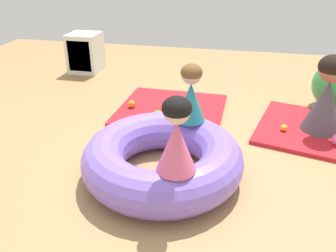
{
  "coord_description": "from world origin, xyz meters",
  "views": [
    {
      "loc": [
        0.56,
        -2.36,
        1.62
      ],
      "look_at": [
        0.03,
        0.08,
        0.35
      ],
      "focal_mm": 36.77,
      "sensor_mm": 36.0,
      "label": 1
    }
  ],
  "objects_px": {
    "play_ball_orange": "(132,104)",
    "play_ball_teal": "(178,104)",
    "child_in_teal": "(191,94)",
    "storage_cube": "(85,53)",
    "play_ball_yellow": "(284,128)",
    "inflatable_cushion": "(163,158)",
    "play_ball_green": "(158,115)",
    "child_in_pink": "(177,136)",
    "adult_seated": "(327,95)",
    "play_ball_red": "(190,123)"
  },
  "relations": [
    {
      "from": "play_ball_red",
      "to": "storage_cube",
      "type": "height_order",
      "value": "storage_cube"
    },
    {
      "from": "adult_seated",
      "to": "play_ball_teal",
      "type": "bearing_deg",
      "value": 12.63
    },
    {
      "from": "play_ball_orange",
      "to": "storage_cube",
      "type": "height_order",
      "value": "storage_cube"
    },
    {
      "from": "storage_cube",
      "to": "play_ball_orange",
      "type": "bearing_deg",
      "value": -48.08
    },
    {
      "from": "child_in_teal",
      "to": "adult_seated",
      "type": "distance_m",
      "value": 1.39
    },
    {
      "from": "adult_seated",
      "to": "play_ball_red",
      "type": "bearing_deg",
      "value": 30.66
    },
    {
      "from": "inflatable_cushion",
      "to": "play_ball_green",
      "type": "distance_m",
      "value": 0.95
    },
    {
      "from": "play_ball_green",
      "to": "storage_cube",
      "type": "xyz_separation_m",
      "value": [
        -1.48,
        1.5,
        0.19
      ]
    },
    {
      "from": "child_in_teal",
      "to": "play_ball_green",
      "type": "bearing_deg",
      "value": 118.74
    },
    {
      "from": "play_ball_orange",
      "to": "child_in_teal",
      "type": "bearing_deg",
      "value": -44.77
    },
    {
      "from": "child_in_pink",
      "to": "play_ball_yellow",
      "type": "xyz_separation_m",
      "value": [
        0.83,
        1.32,
        -0.51
      ]
    },
    {
      "from": "child_in_teal",
      "to": "inflatable_cushion",
      "type": "bearing_deg",
      "value": -121.34
    },
    {
      "from": "play_ball_orange",
      "to": "play_ball_yellow",
      "type": "height_order",
      "value": "play_ball_orange"
    },
    {
      "from": "play_ball_green",
      "to": "child_in_pink",
      "type": "bearing_deg",
      "value": -70.88
    },
    {
      "from": "inflatable_cushion",
      "to": "child_in_pink",
      "type": "bearing_deg",
      "value": -64.32
    },
    {
      "from": "child_in_teal",
      "to": "play_ball_teal",
      "type": "bearing_deg",
      "value": 97.14
    },
    {
      "from": "play_ball_red",
      "to": "play_ball_yellow",
      "type": "bearing_deg",
      "value": 6.45
    },
    {
      "from": "play_ball_orange",
      "to": "play_ball_teal",
      "type": "xyz_separation_m",
      "value": [
        0.51,
        0.11,
        -0.0
      ]
    },
    {
      "from": "play_ball_teal",
      "to": "play_ball_yellow",
      "type": "bearing_deg",
      "value": -16.39
    },
    {
      "from": "play_ball_yellow",
      "to": "child_in_teal",
      "type": "bearing_deg",
      "value": -146.97
    },
    {
      "from": "child_in_pink",
      "to": "child_in_teal",
      "type": "height_order",
      "value": "child_in_pink"
    },
    {
      "from": "child_in_teal",
      "to": "storage_cube",
      "type": "relative_size",
      "value": 0.88
    },
    {
      "from": "play_ball_yellow",
      "to": "play_ball_teal",
      "type": "xyz_separation_m",
      "value": [
        -1.13,
        0.33,
        0.01
      ]
    },
    {
      "from": "child_in_teal",
      "to": "storage_cube",
      "type": "xyz_separation_m",
      "value": [
        -1.9,
        2.02,
        -0.29
      ]
    },
    {
      "from": "play_ball_green",
      "to": "play_ball_red",
      "type": "xyz_separation_m",
      "value": [
        0.35,
        -0.07,
        -0.02
      ]
    },
    {
      "from": "child_in_teal",
      "to": "storage_cube",
      "type": "height_order",
      "value": "child_in_teal"
    },
    {
      "from": "play_ball_red",
      "to": "play_ball_orange",
      "type": "bearing_deg",
      "value": 155.74
    },
    {
      "from": "inflatable_cushion",
      "to": "child_in_pink",
      "type": "xyz_separation_m",
      "value": [
        0.18,
        -0.38,
        0.42
      ]
    },
    {
      "from": "play_ball_teal",
      "to": "child_in_pink",
      "type": "bearing_deg",
      "value": -79.69
    },
    {
      "from": "adult_seated",
      "to": "play_ball_green",
      "type": "xyz_separation_m",
      "value": [
        -1.63,
        -0.14,
        -0.31
      ]
    },
    {
      "from": "play_ball_green",
      "to": "play_ball_yellow",
      "type": "bearing_deg",
      "value": 1.53
    },
    {
      "from": "child_in_pink",
      "to": "play_ball_yellow",
      "type": "height_order",
      "value": "child_in_pink"
    },
    {
      "from": "child_in_pink",
      "to": "storage_cube",
      "type": "xyz_separation_m",
      "value": [
        -1.92,
        2.78,
        -0.31
      ]
    },
    {
      "from": "child_in_teal",
      "to": "play_ball_teal",
      "type": "distance_m",
      "value": 1.05
    },
    {
      "from": "adult_seated",
      "to": "play_ball_red",
      "type": "height_order",
      "value": "adult_seated"
    },
    {
      "from": "child_in_teal",
      "to": "adult_seated",
      "type": "height_order",
      "value": "child_in_teal"
    },
    {
      "from": "child_in_teal",
      "to": "play_ball_red",
      "type": "relative_size",
      "value": 6.93
    },
    {
      "from": "child_in_teal",
      "to": "play_ball_teal",
      "type": "xyz_separation_m",
      "value": [
        -0.27,
        0.89,
        -0.5
      ]
    },
    {
      "from": "child_in_teal",
      "to": "play_ball_orange",
      "type": "height_order",
      "value": "child_in_teal"
    },
    {
      "from": "play_ball_teal",
      "to": "storage_cube",
      "type": "height_order",
      "value": "storage_cube"
    },
    {
      "from": "child_in_pink",
      "to": "play_ball_orange",
      "type": "xyz_separation_m",
      "value": [
        -0.81,
        1.54,
        -0.5
      ]
    },
    {
      "from": "child_in_teal",
      "to": "storage_cube",
      "type": "bearing_deg",
      "value": 123.33
    },
    {
      "from": "play_ball_red",
      "to": "play_ball_green",
      "type": "bearing_deg",
      "value": 168.9
    },
    {
      "from": "play_ball_green",
      "to": "play_ball_yellow",
      "type": "relative_size",
      "value": 1.65
    },
    {
      "from": "adult_seated",
      "to": "play_ball_red",
      "type": "relative_size",
      "value": 10.63
    },
    {
      "from": "play_ball_yellow",
      "to": "play_ball_teal",
      "type": "height_order",
      "value": "play_ball_teal"
    },
    {
      "from": "adult_seated",
      "to": "play_ball_teal",
      "type": "relative_size",
      "value": 9.87
    },
    {
      "from": "child_in_teal",
      "to": "play_ball_orange",
      "type": "distance_m",
      "value": 1.21
    },
    {
      "from": "inflatable_cushion",
      "to": "play_ball_orange",
      "type": "bearing_deg",
      "value": 118.45
    },
    {
      "from": "child_in_teal",
      "to": "play_ball_teal",
      "type": "height_order",
      "value": "child_in_teal"
    }
  ]
}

